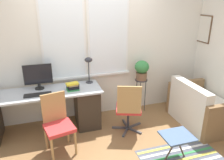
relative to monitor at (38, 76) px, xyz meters
The scene contains 16 objects.
ground_plane 1.49m from the monitor, 24.71° to the right, with size 14.00×14.00×0.00m, color olive.
wall_back_with_window 1.11m from the monitor, 13.10° to the left, with size 9.00×0.12×2.70m.
wall_right_with_picture 3.37m from the monitor, ahead, with size 0.08×9.00×2.70m.
desk 0.60m from the monitor, 108.04° to the right, with size 2.14×0.63×0.75m.
monitor is the anchor object (origin of this frame).
keyboard 0.36m from the monitor, 95.92° to the right, with size 0.43×0.14×0.02m.
mouse 0.46m from the monitor, 45.01° to the right, with size 0.04×0.06×0.03m.
desk_lamp 0.89m from the monitor, ahead, with size 0.14×0.14×0.48m.
book_stack 0.61m from the monitor, 22.98° to the right, with size 0.24×0.17×0.14m.
desk_chair_wooden 0.93m from the monitor, 73.35° to the right, with size 0.48×0.49×0.90m.
office_chair_swivel 1.63m from the monitor, 23.32° to the right, with size 0.55×0.57×0.92m.
couch_loveseat 2.98m from the monitor, 15.08° to the right, with size 0.80×1.18×0.82m.
plant_stand 1.95m from the monitor, ahead, with size 0.24×0.24×0.71m.
potted_plant 1.91m from the monitor, ahead, with size 0.28×0.28×0.38m.
floor_rug_striped 2.59m from the monitor, 36.91° to the right, with size 1.21×0.57×0.01m.
folding_stool 2.42m from the monitor, 39.56° to the right, with size 0.43×0.37×0.42m.
Camera 1 is at (-0.86, -3.21, 2.22)m, focal length 35.00 mm.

